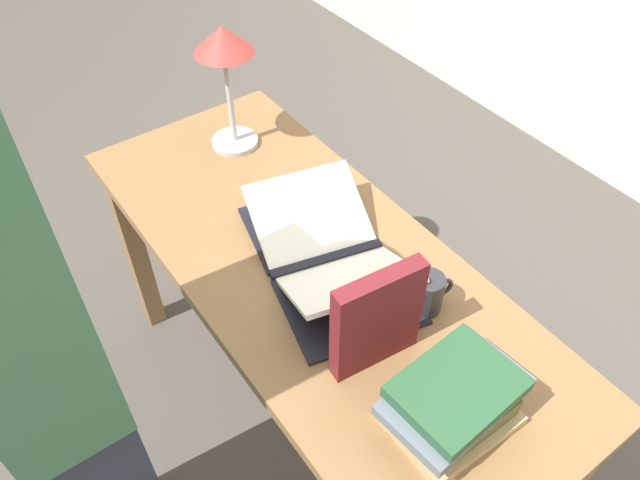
% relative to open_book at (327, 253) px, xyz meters
% --- Properties ---
extents(ground_plane, '(12.00, 12.00, 0.00)m').
position_rel_open_book_xyz_m(ground_plane, '(-0.02, -0.02, -0.79)').
color(ground_plane, '#47423D').
extents(reading_desk, '(1.47, 0.61, 0.76)m').
position_rel_open_book_xyz_m(reading_desk, '(-0.02, -0.02, -0.15)').
color(reading_desk, brown).
rests_on(reading_desk, ground_plane).
extents(open_book, '(0.58, 0.42, 0.12)m').
position_rel_open_book_xyz_m(open_book, '(0.00, 0.00, 0.00)').
color(open_book, black).
rests_on(open_book, reading_desk).
extents(book_stack_tall, '(0.20, 0.29, 0.13)m').
position_rel_open_book_xyz_m(book_stack_tall, '(0.48, -0.05, 0.03)').
color(book_stack_tall, tan).
rests_on(book_stack_tall, reading_desk).
extents(book_standing_upright, '(0.06, 0.20, 0.26)m').
position_rel_open_book_xyz_m(book_standing_upright, '(0.28, -0.08, 0.09)').
color(book_standing_upright, maroon).
rests_on(book_standing_upright, reading_desk).
extents(reading_lamp, '(0.16, 0.16, 0.37)m').
position_rel_open_book_xyz_m(reading_lamp, '(-0.55, 0.06, 0.25)').
color(reading_lamp, '#ADADB2').
rests_on(reading_lamp, reading_desk).
extents(coffee_mug, '(0.07, 0.10, 0.10)m').
position_rel_open_book_xyz_m(coffee_mug, '(0.24, 0.10, 0.01)').
color(coffee_mug, '#28282D').
rests_on(coffee_mug, reading_desk).
extents(person_reader, '(0.36, 0.23, 1.77)m').
position_rel_open_book_xyz_m(person_reader, '(0.01, -0.66, 0.10)').
color(person_reader, '#2D3342').
rests_on(person_reader, ground_plane).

